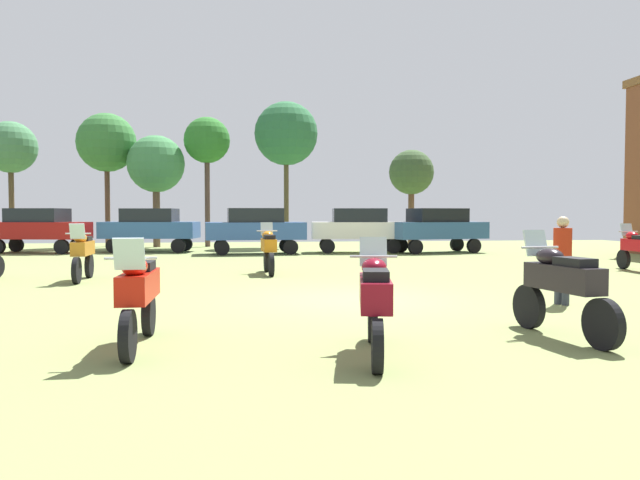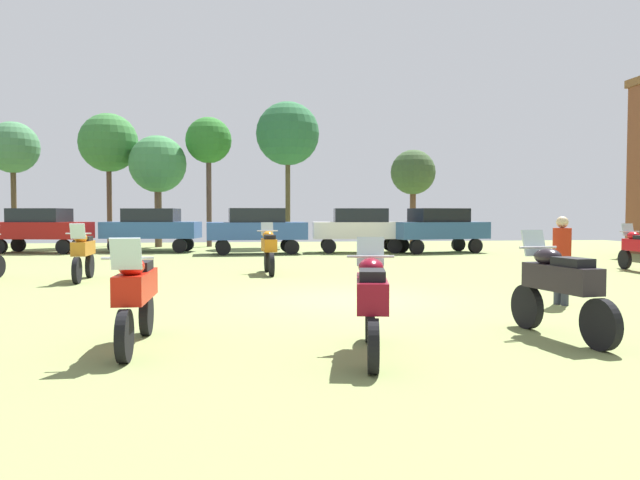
# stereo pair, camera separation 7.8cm
# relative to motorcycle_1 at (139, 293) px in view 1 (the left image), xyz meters

# --- Properties ---
(ground_plane) EXTENTS (44.00, 52.00, 0.02)m
(ground_plane) POSITION_rel_motorcycle_1_xyz_m (3.53, 4.05, -0.73)
(ground_plane) COLOR olive
(motorcycle_1) EXTENTS (0.62, 2.27, 1.46)m
(motorcycle_1) POSITION_rel_motorcycle_1_xyz_m (0.00, 0.00, 0.00)
(motorcycle_1) COLOR black
(motorcycle_1) RESTS_ON ground
(motorcycle_2) EXTENTS (0.62, 2.08, 1.45)m
(motorcycle_2) POSITION_rel_motorcycle_1_xyz_m (13.38, 9.09, -0.01)
(motorcycle_2) COLOR black
(motorcycle_2) RESTS_ON ground
(motorcycle_4) EXTENTS (0.62, 2.12, 1.50)m
(motorcycle_4) POSITION_rel_motorcycle_1_xyz_m (2.15, 9.67, 0.01)
(motorcycle_4) COLOR black
(motorcycle_4) RESTS_ON ground
(motorcycle_5) EXTENTS (0.72, 2.23, 1.44)m
(motorcycle_5) POSITION_rel_motorcycle_1_xyz_m (2.94, -0.80, -0.01)
(motorcycle_5) COLOR black
(motorcycle_5) RESTS_ON ground
(motorcycle_7) EXTENTS (0.62, 2.19, 1.51)m
(motorcycle_7) POSITION_rel_motorcycle_1_xyz_m (-2.75, 8.42, 0.02)
(motorcycle_7) COLOR black
(motorcycle_7) RESTS_ON ground
(motorcycle_8) EXTENTS (0.66, 2.23, 1.51)m
(motorcycle_8) POSITION_rel_motorcycle_1_xyz_m (5.78, -0.11, 0.02)
(motorcycle_8) COLOR black
(motorcycle_8) RESTS_ON ground
(car_1) EXTENTS (4.45, 2.20, 2.00)m
(car_1) POSITION_rel_motorcycle_1_xyz_m (6.70, 19.06, 0.45)
(car_1) COLOR black
(car_1) RESTS_ON ground
(car_2) EXTENTS (4.58, 2.65, 2.00)m
(car_2) POSITION_rel_motorcycle_1_xyz_m (-7.66, 20.66, 0.45)
(car_2) COLOR black
(car_2) RESTS_ON ground
(car_3) EXTENTS (4.39, 2.03, 2.00)m
(car_3) POSITION_rel_motorcycle_1_xyz_m (2.00, 18.69, 0.45)
(car_3) COLOR black
(car_3) RESTS_ON ground
(car_4) EXTENTS (4.50, 2.36, 2.00)m
(car_4) POSITION_rel_motorcycle_1_xyz_m (-2.77, 20.72, 0.45)
(car_4) COLOR black
(car_4) RESTS_ON ground
(car_5) EXTENTS (4.56, 2.59, 2.00)m
(car_5) POSITION_rel_motorcycle_1_xyz_m (10.18, 18.49, 0.45)
(car_5) COLOR black
(car_5) RESTS_ON ground
(person_1) EXTENTS (0.45, 0.45, 1.70)m
(person_1) POSITION_rel_motorcycle_1_xyz_m (7.44, 2.85, 0.27)
(person_1) COLOR #323742
(person_1) RESTS_ON ground
(tree_1) EXTENTS (2.45, 2.45, 6.91)m
(tree_1) POSITION_rel_motorcycle_1_xyz_m (-0.38, 25.03, 4.88)
(tree_1) COLOR brown
(tree_1) RESTS_ON ground
(tree_2) EXTENTS (3.12, 3.12, 7.13)m
(tree_2) POSITION_rel_motorcycle_1_xyz_m (-5.70, 25.85, 4.81)
(tree_2) COLOR brown
(tree_2) RESTS_ON ground
(tree_3) EXTENTS (2.70, 2.70, 6.61)m
(tree_3) POSITION_rel_motorcycle_1_xyz_m (-10.58, 25.88, 4.48)
(tree_3) COLOR #4E3D29
(tree_3) RESTS_ON ground
(tree_4) EXTENTS (2.54, 2.54, 5.39)m
(tree_4) POSITION_rel_motorcycle_1_xyz_m (11.02, 25.62, 3.35)
(tree_4) COLOR brown
(tree_4) RESTS_ON ground
(tree_5) EXTENTS (3.40, 3.40, 7.76)m
(tree_5) POSITION_rel_motorcycle_1_xyz_m (3.83, 24.74, 5.31)
(tree_5) COLOR #4E4328
(tree_5) RESTS_ON ground
(tree_6) EXTENTS (3.00, 3.00, 5.90)m
(tree_6) POSITION_rel_motorcycle_1_xyz_m (-3.04, 25.03, 3.63)
(tree_6) COLOR brown
(tree_6) RESTS_ON ground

